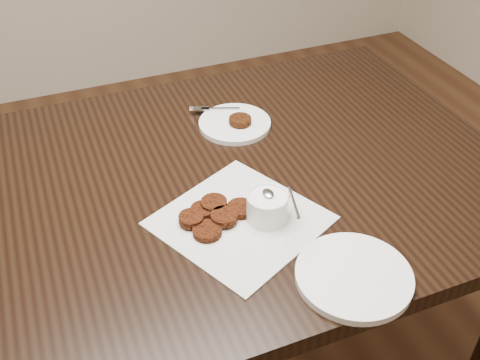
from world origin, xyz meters
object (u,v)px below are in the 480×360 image
Objects in this scene: table at (206,296)px; napkin at (240,221)px; plate_with_patty at (235,121)px; plate_empty at (354,276)px; sauce_ramekin at (268,195)px.

table is 0.41m from napkin.
plate_empty is at bearing -88.77° from plate_with_patty.
napkin is at bearing -78.11° from table.
sauce_ramekin is (0.08, -0.16, 0.44)m from table.
sauce_ramekin reaches higher than plate_with_patty.
sauce_ramekin is at bearing -13.57° from napkin.
table is at bearing 116.98° from sauce_ramekin.
table is 0.55m from plate_empty.
napkin is at bearing 166.43° from sauce_ramekin.
plate_with_patty is 0.54m from plate_empty.
sauce_ramekin reaches higher than table.
table is at bearing 113.78° from plate_empty.
plate_empty is (0.01, -0.54, -0.01)m from plate_with_patty.
plate_empty is (0.16, -0.36, 0.38)m from table.
sauce_ramekin reaches higher than plate_empty.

